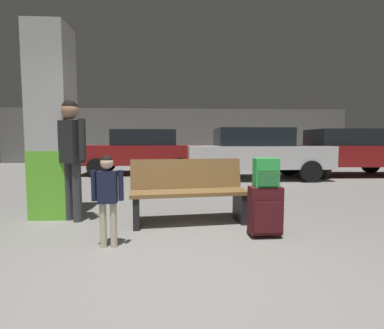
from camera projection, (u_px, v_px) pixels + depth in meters
ground_plane at (179, 195)px, 6.37m from camera, size 18.00×18.00×0.10m
garage_back_wall at (177, 136)px, 15.06m from camera, size 18.00×0.12×2.80m
structural_pillar at (53, 124)px, 4.29m from camera, size 0.57×0.57×2.83m
bench at (189, 191)px, 4.01m from camera, size 1.65×0.71×0.89m
suitcase at (265, 210)px, 3.42m from camera, size 0.39×0.24×0.60m
backpack_bright at (266, 173)px, 3.38m from camera, size 0.28×0.20×0.34m
child at (107, 191)px, 3.06m from camera, size 0.34×0.20×1.00m
adult at (71, 147)px, 4.06m from camera, size 0.50×0.38×1.71m
parked_car_far at (142, 151)px, 9.90m from camera, size 4.15×1.89×1.51m
parked_car_side at (347, 151)px, 9.40m from camera, size 4.14×1.88×1.51m
parked_car_near at (255, 152)px, 8.62m from camera, size 4.11×1.82×1.51m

